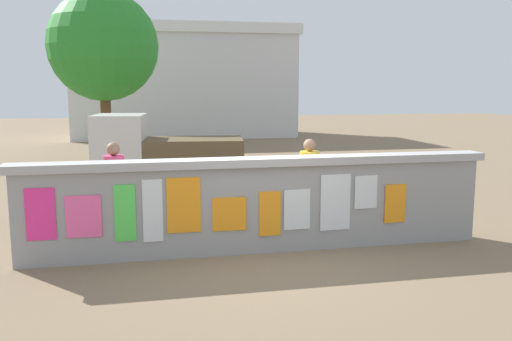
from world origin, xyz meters
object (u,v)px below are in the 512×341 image
at_px(bicycle_far, 77,204).
at_px(person_bystander, 114,180).
at_px(motorcycle, 355,189).
at_px(person_walking, 309,175).
at_px(auto_rickshaw_truck, 161,153).
at_px(tree_roadside, 103,46).
at_px(bicycle_near, 222,214).

bearing_deg(bicycle_far, person_bystander, -57.66).
bearing_deg(motorcycle, person_walking, -139.36).
distance_m(auto_rickshaw_truck, bicycle_far, 3.64).
xyz_separation_m(bicycle_far, tree_roadside, (0.11, 8.37, 3.45)).
bearing_deg(bicycle_far, tree_roadside, 89.24).
distance_m(person_walking, person_bystander, 3.35).
bearing_deg(bicycle_far, motorcycle, -1.59).
bearing_deg(person_bystander, auto_rickshaw_truck, 77.79).
xyz_separation_m(auto_rickshaw_truck, bicycle_far, (-1.69, -3.18, -0.54)).
bearing_deg(person_walking, person_bystander, 177.92).
distance_m(motorcycle, person_bystander, 4.83).
bearing_deg(bicycle_near, tree_roadside, 103.91).
height_order(person_bystander, tree_roadside, tree_roadside).
bearing_deg(person_walking, tree_roadside, 112.40).
height_order(auto_rickshaw_truck, bicycle_far, auto_rickshaw_truck).
height_order(auto_rickshaw_truck, person_walking, auto_rickshaw_truck).
relative_size(bicycle_near, tree_roadside, 0.30).
relative_size(auto_rickshaw_truck, person_walking, 2.32).
bearing_deg(tree_roadside, motorcycle, -57.98).
bearing_deg(auto_rickshaw_truck, tree_roadside, 106.94).
bearing_deg(person_bystander, motorcycle, 12.38).
relative_size(person_walking, person_bystander, 1.00).
distance_m(person_bystander, tree_roadside, 9.98).
bearing_deg(tree_roadside, person_bystander, -86.18).
height_order(auto_rickshaw_truck, bicycle_near, auto_rickshaw_truck).
distance_m(motorcycle, bicycle_far, 5.44).
distance_m(bicycle_near, person_walking, 1.69).
xyz_separation_m(motorcycle, tree_roadside, (-5.33, 8.52, 3.35)).
bearing_deg(person_bystander, bicycle_near, -6.02).
relative_size(person_walking, tree_roadside, 0.29).
height_order(bicycle_near, person_walking, person_walking).
bearing_deg(auto_rickshaw_truck, bicycle_near, -79.65).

